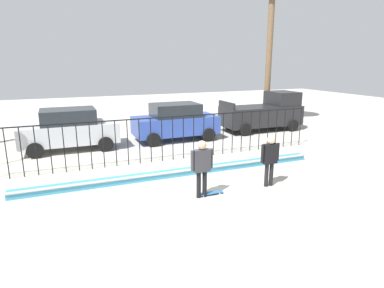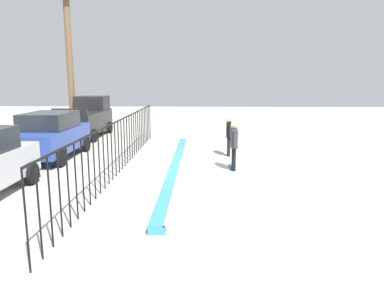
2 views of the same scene
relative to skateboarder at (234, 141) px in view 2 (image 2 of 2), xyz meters
name	(u,v)px [view 2 (image 2 of 2)]	position (x,y,z in m)	size (l,w,h in m)	color
ground_plane	(208,170)	(0.01, 0.92, -1.06)	(60.00, 60.00, 0.00)	#ADA89E
bowl_coping_ledge	(176,166)	(0.01, 2.07, -0.94)	(11.00, 0.40, 0.27)	teal
perimeter_fence	(121,139)	(0.01, 4.02, 0.07)	(14.04, 0.04, 1.83)	black
skateboarder	(234,141)	(0.00, 0.00, 0.00)	(0.71, 0.27, 1.76)	black
skateboard	(232,166)	(0.33, 0.04, -1.00)	(0.80, 0.20, 0.07)	#26598C
camera_operator	(229,132)	(2.42, 0.00, -0.04)	(0.68, 0.26, 1.69)	black
parked_car_blue	(51,135)	(1.77, 7.35, -0.08)	(4.30, 2.12, 1.90)	#2D479E
pickup_truck	(86,118)	(7.47, 7.73, -0.02)	(4.70, 2.12, 2.24)	black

